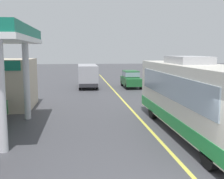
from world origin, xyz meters
The scene contains 5 objects.
ground centered at (0.00, 20.00, 0.00)m, with size 120.00×120.00×0.00m, color #424247.
lane_divider_stripe centered at (0.00, 15.00, 0.00)m, with size 0.16×50.00×0.01m, color #D8CC4C.
coach_bus_main centered at (1.90, 5.56, 1.72)m, with size 2.60×11.04×3.69m.
minibus_opposing_lane centered at (-2.54, 23.75, 1.47)m, with size 2.04×6.13×2.44m.
car_trailing_behind_bus centered at (2.14, 22.90, 1.01)m, with size 1.70×4.20×1.82m.
Camera 1 is at (-3.54, -6.76, 3.94)m, focal length 44.51 mm.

